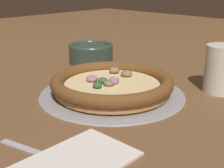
{
  "coord_description": "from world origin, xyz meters",
  "views": [
    {
      "loc": [
        -0.48,
        -0.46,
        0.25
      ],
      "look_at": [
        0.0,
        0.0,
        0.03
      ],
      "focal_mm": 50.0,
      "sensor_mm": 36.0,
      "label": 1
    }
  ],
  "objects_px": {
    "pizza_tray": "(112,93)",
    "bowl_near": "(91,52)",
    "drinking_cup": "(221,69)",
    "fork": "(51,157)",
    "napkin": "(76,161)",
    "pizza": "(112,84)"
  },
  "relations": [
    {
      "from": "pizza",
      "to": "bowl_near",
      "type": "height_order",
      "value": "bowl_near"
    },
    {
      "from": "fork",
      "to": "napkin",
      "type": "bearing_deg",
      "value": 10.3
    },
    {
      "from": "fork",
      "to": "pizza",
      "type": "bearing_deg",
      "value": 101.17
    },
    {
      "from": "pizza",
      "to": "napkin",
      "type": "distance_m",
      "value": 0.28
    },
    {
      "from": "bowl_near",
      "to": "napkin",
      "type": "xyz_separation_m",
      "value": [
        -0.4,
        -0.4,
        -0.03
      ]
    },
    {
      "from": "drinking_cup",
      "to": "napkin",
      "type": "height_order",
      "value": "drinking_cup"
    },
    {
      "from": "drinking_cup",
      "to": "fork",
      "type": "bearing_deg",
      "value": 173.94
    },
    {
      "from": "bowl_near",
      "to": "napkin",
      "type": "bearing_deg",
      "value": -134.63
    },
    {
      "from": "pizza",
      "to": "bowl_near",
      "type": "relative_size",
      "value": 2.04
    },
    {
      "from": "bowl_near",
      "to": "drinking_cup",
      "type": "distance_m",
      "value": 0.41
    },
    {
      "from": "drinking_cup",
      "to": "napkin",
      "type": "distance_m",
      "value": 0.43
    },
    {
      "from": "pizza_tray",
      "to": "drinking_cup",
      "type": "relative_size",
      "value": 3.0
    },
    {
      "from": "pizza_tray",
      "to": "pizza",
      "type": "bearing_deg",
      "value": 54.86
    },
    {
      "from": "pizza_tray",
      "to": "bowl_near",
      "type": "distance_m",
      "value": 0.29
    },
    {
      "from": "pizza",
      "to": "fork",
      "type": "height_order",
      "value": "pizza"
    },
    {
      "from": "napkin",
      "to": "fork",
      "type": "bearing_deg",
      "value": 114.48
    },
    {
      "from": "pizza_tray",
      "to": "bowl_near",
      "type": "bearing_deg",
      "value": 56.97
    },
    {
      "from": "pizza_tray",
      "to": "fork",
      "type": "height_order",
      "value": "pizza_tray"
    },
    {
      "from": "bowl_near",
      "to": "fork",
      "type": "bearing_deg",
      "value": -138.54
    },
    {
      "from": "drinking_cup",
      "to": "fork",
      "type": "height_order",
      "value": "drinking_cup"
    },
    {
      "from": "bowl_near",
      "to": "pizza",
      "type": "bearing_deg",
      "value": -123.03
    },
    {
      "from": "pizza_tray",
      "to": "fork",
      "type": "xyz_separation_m",
      "value": [
        -0.25,
        -0.12,
        -0.0
      ]
    }
  ]
}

